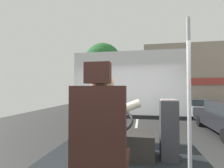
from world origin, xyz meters
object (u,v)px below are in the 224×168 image
object	(u,v)px
bus_driver	(104,123)
fare_box	(169,129)
parked_car_white	(179,100)
steering_console	(120,143)
parked_car_silver	(199,107)
driver_seat	(101,149)
handrail_pole	(189,102)

from	to	relation	value
bus_driver	fare_box	size ratio (longest dim) A/B	0.85
fare_box	parked_car_white	xyz separation A→B (m)	(3.20, 14.65, -0.55)
steering_console	bus_driver	bearing A→B (deg)	-90.00
parked_car_silver	driver_seat	bearing A→B (deg)	-111.19
steering_console	fare_box	size ratio (longest dim) A/B	1.16
handrail_pole	parked_car_white	distance (m)	15.73
driver_seat	steering_console	distance (m)	1.33
driver_seat	parked_car_silver	xyz separation A→B (m)	(4.37, 11.28, -0.78)
steering_console	fare_box	distance (m)	0.82
steering_console	handrail_pole	bearing A→B (deg)	-39.46
parked_car_silver	parked_car_white	size ratio (longest dim) A/B	0.98
steering_console	parked_car_silver	world-z (taller)	steering_console
bus_driver	fare_box	world-z (taller)	bus_driver
driver_seat	parked_car_white	world-z (taller)	driver_seat
steering_console	parked_car_silver	bearing A→B (deg)	66.38
steering_console	handrail_pole	distance (m)	1.38
handrail_pole	fare_box	bearing A→B (deg)	98.54
handrail_pole	fare_box	xyz separation A→B (m)	(-0.11, 0.74, -0.50)
driver_seat	bus_driver	distance (m)	0.24
handrail_pole	parked_car_silver	distance (m)	11.35
handrail_pole	steering_console	bearing A→B (deg)	140.54
bus_driver	handrail_pole	bearing A→B (deg)	25.43
steering_console	handrail_pole	world-z (taller)	handrail_pole
parked_car_silver	bus_driver	bearing A→B (deg)	-111.40
bus_driver	fare_box	bearing A→B (deg)	56.11
bus_driver	steering_console	xyz separation A→B (m)	(0.00, 1.16, -0.56)
steering_console	fare_box	world-z (taller)	fare_box
handrail_pole	driver_seat	bearing A→B (deg)	-148.72
bus_driver	parked_car_silver	distance (m)	12.03
bus_driver	parked_car_white	bearing A→B (deg)	75.87
driver_seat	handrail_pole	size ratio (longest dim) A/B	0.69
driver_seat	bus_driver	world-z (taller)	driver_seat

